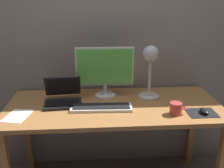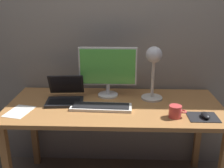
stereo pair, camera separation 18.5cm
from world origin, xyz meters
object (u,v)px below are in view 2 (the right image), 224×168
(monitor, at_px, (108,69))
(desk_lamp, at_px, (154,64))
(mouse, at_px, (206,115))
(coffee_mug, at_px, (175,111))
(keyboard_main, at_px, (101,107))
(laptop, at_px, (65,94))

(monitor, xyz_separation_m, desk_lamp, (0.35, -0.05, 0.06))
(monitor, xyz_separation_m, mouse, (0.67, -0.38, -0.21))
(monitor, bearing_deg, coffee_mug, -38.51)
(monitor, xyz_separation_m, keyboard_main, (-0.04, -0.25, -0.21))
(laptop, distance_m, coffee_mug, 0.84)
(laptop, distance_m, desk_lamp, 0.71)
(laptop, height_order, coffee_mug, laptop)
(monitor, distance_m, laptop, 0.38)
(mouse, xyz_separation_m, coffee_mug, (-0.20, 0.00, 0.02))
(coffee_mug, bearing_deg, monitor, 141.49)
(laptop, xyz_separation_m, coffee_mug, (0.79, -0.27, -0.01))
(keyboard_main, relative_size, coffee_mug, 3.75)
(monitor, distance_m, coffee_mug, 0.63)
(monitor, height_order, laptop, monitor)
(keyboard_main, height_order, coffee_mug, coffee_mug)
(mouse, bearing_deg, desk_lamp, 134.20)
(monitor, relative_size, keyboard_main, 1.02)
(coffee_mug, bearing_deg, desk_lamp, 110.31)
(laptop, bearing_deg, keyboard_main, -27.08)
(keyboard_main, distance_m, mouse, 0.72)
(monitor, relative_size, mouse, 4.72)
(keyboard_main, height_order, desk_lamp, desk_lamp)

